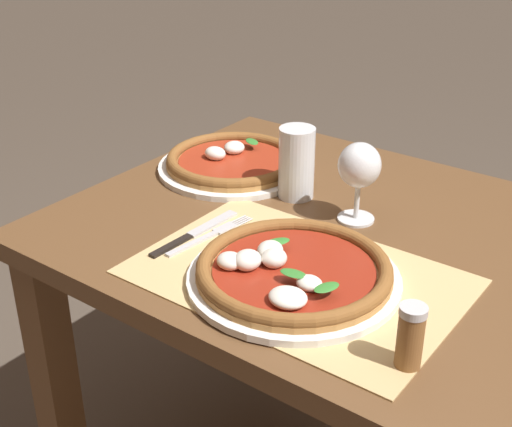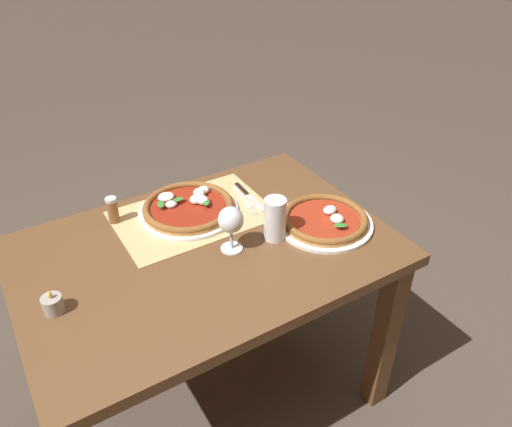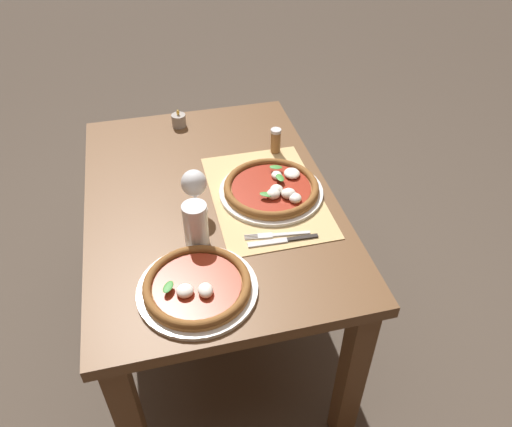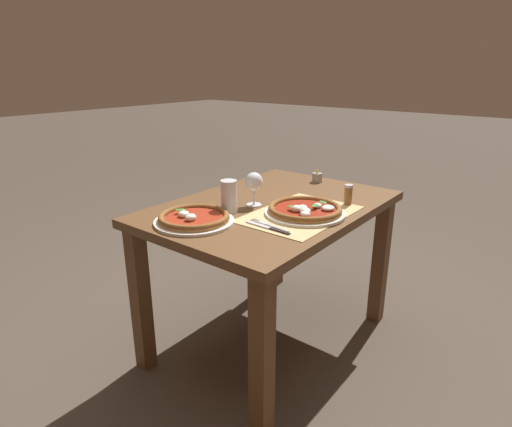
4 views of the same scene
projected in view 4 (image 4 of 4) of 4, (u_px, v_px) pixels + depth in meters
The scene contains 11 objects.
ground_plane at pixel (270, 339), 2.22m from camera, with size 24.00×24.00×0.00m, color #473D33.
dining_table at pixel (272, 228), 2.02m from camera, with size 1.17×0.81×0.74m.
paper_placemat at pixel (300, 214), 1.84m from camera, with size 0.52×0.35×0.00m, color tan.
pizza_near at pixel (305, 210), 1.83m from camera, with size 0.35×0.35×0.05m.
pizza_far at pixel (194, 218), 1.74m from camera, with size 0.33×0.33×0.05m.
wine_glass at pixel (254, 183), 1.93m from camera, with size 0.08×0.08×0.16m.
pint_glass at pixel (229, 197), 1.84m from camera, with size 0.07×0.07×0.15m.
fork at pixel (269, 225), 1.70m from camera, with size 0.04×0.20×0.00m.
knife at pixel (267, 228), 1.68m from camera, with size 0.03×0.22×0.01m.
votive_candle at pixel (317, 178), 2.35m from camera, with size 0.06×0.06×0.07m.
pepper_shaker at pixel (348, 195), 1.95m from camera, with size 0.04×0.04×0.10m.
Camera 4 is at (-1.53, -1.11, 1.34)m, focal length 30.00 mm.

